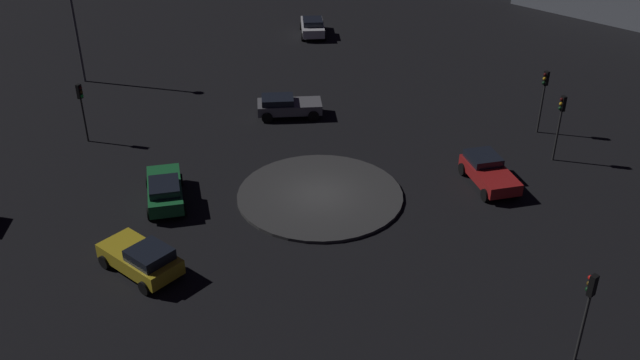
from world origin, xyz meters
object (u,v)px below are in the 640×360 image
(car_green, at_px, (165,190))
(traffic_light_northwest, at_px, (81,101))
(car_white, at_px, (313,26))
(traffic_light_east, at_px, (560,115))
(streetlamp_northwest, at_px, (71,0))
(car_red, at_px, (489,172))
(traffic_light_southeast, at_px, (588,301))
(car_grey, at_px, (287,106))
(traffic_light_northeast, at_px, (544,90))
(car_yellow, at_px, (142,258))

(car_green, distance_m, traffic_light_northwest, 9.71)
(traffic_light_northwest, bearing_deg, car_white, 80.51)
(traffic_light_east, xyz_separation_m, streetlamp_northwest, (-30.85, 13.38, 3.18))
(car_red, bearing_deg, traffic_light_southeast, -11.45)
(car_grey, relative_size, traffic_light_northeast, 1.05)
(car_white, bearing_deg, car_green, 160.95)
(car_white, relative_size, traffic_light_northwest, 1.13)
(car_green, height_order, traffic_light_east, traffic_light_east)
(car_white, distance_m, car_yellow, 34.57)
(traffic_light_southeast, relative_size, streetlamp_northwest, 0.47)
(traffic_light_northwest, height_order, traffic_light_northeast, traffic_light_northeast)
(traffic_light_northwest, bearing_deg, traffic_light_east, 19.63)
(car_white, distance_m, traffic_light_northeast, 24.12)
(car_green, bearing_deg, traffic_light_east, -90.71)
(traffic_light_northeast, bearing_deg, car_white, -82.43)
(traffic_light_northwest, bearing_deg, traffic_light_southeast, -13.17)
(car_grey, bearing_deg, car_red, -42.55)
(car_yellow, xyz_separation_m, traffic_light_southeast, (17.94, -6.26, 2.17))
(car_red, height_order, traffic_light_east, traffic_light_east)
(car_red, relative_size, traffic_light_northeast, 1.06)
(traffic_light_southeast, relative_size, traffic_light_east, 1.02)
(traffic_light_east, distance_m, streetlamp_northwest, 33.78)
(streetlamp_northwest, bearing_deg, traffic_light_east, -23.44)
(car_green, xyz_separation_m, car_grey, (6.45, 10.69, -0.01))
(traffic_light_northwest, xyz_separation_m, traffic_light_east, (28.17, -3.44, 0.20))
(traffic_light_northwest, bearing_deg, car_yellow, -40.07)
(car_white, distance_m, traffic_light_northwest, 24.73)
(car_grey, xyz_separation_m, car_yellow, (-6.56, -16.81, 0.03))
(car_yellow, bearing_deg, car_red, -114.99)
(car_green, xyz_separation_m, traffic_light_southeast, (17.83, -12.37, 2.19))
(car_red, xyz_separation_m, car_grey, (-11.23, 9.33, 0.00))
(car_grey, xyz_separation_m, streetlamp_northwest, (-15.08, 6.67, 5.33))
(car_yellow, bearing_deg, traffic_light_northwest, -24.48)
(car_green, xyz_separation_m, traffic_light_northeast, (22.41, 7.70, 2.16))
(car_yellow, height_order, traffic_light_east, traffic_light_east)
(car_green, height_order, traffic_light_northeast, traffic_light_northeast)
(streetlamp_northwest, bearing_deg, traffic_light_northwest, -74.88)
(car_red, height_order, streetlamp_northwest, streetlamp_northwest)
(car_red, distance_m, car_white, 27.52)
(car_yellow, distance_m, traffic_light_northeast, 26.51)
(car_red, xyz_separation_m, car_white, (-9.10, 25.98, 0.03))
(car_grey, relative_size, streetlamp_northwest, 0.49)
(car_green, distance_m, car_grey, 12.49)
(car_red, relative_size, car_grey, 1.02)
(traffic_light_northwest, bearing_deg, car_red, 12.22)
(traffic_light_southeast, distance_m, traffic_light_northeast, 20.58)
(car_white, height_order, traffic_light_northeast, traffic_light_northeast)
(car_white, relative_size, traffic_light_east, 1.05)
(car_yellow, height_order, streetlamp_northwest, streetlamp_northwest)
(car_white, height_order, traffic_light_northwest, traffic_light_northwest)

